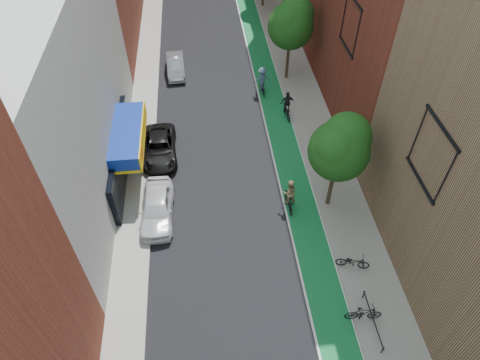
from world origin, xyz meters
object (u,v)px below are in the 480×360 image
object	(u,v)px
parked_car_white	(157,207)
parked_car_black	(160,148)
parked_car_silver	(176,66)
cyclist_lane_near	(289,197)
cyclist_lane_far	(262,82)
cyclist_lane_mid	(287,108)

from	to	relation	value
parked_car_white	parked_car_black	world-z (taller)	parked_car_white
parked_car_silver	cyclist_lane_near	bearing A→B (deg)	-69.69
cyclist_lane_near	cyclist_lane_far	bearing A→B (deg)	-92.80
cyclist_lane_mid	parked_car_black	bearing A→B (deg)	16.14
parked_car_black	parked_car_silver	bearing A→B (deg)	82.16
parked_car_white	cyclist_lane_far	distance (m)	14.41
parked_car_black	cyclist_lane_far	size ratio (longest dim) A/B	2.16
parked_car_white	parked_car_silver	world-z (taller)	parked_car_white
parked_car_black	cyclist_lane_mid	world-z (taller)	cyclist_lane_mid
parked_car_silver	cyclist_lane_far	distance (m)	7.76
parked_car_black	parked_car_silver	xyz separation A→B (m)	(1.07, 10.33, -0.00)
parked_car_black	cyclist_lane_far	xyz separation A→B (m)	(7.90, 6.66, 0.36)
cyclist_lane_near	cyclist_lane_mid	size ratio (longest dim) A/B	1.00
parked_car_white	parked_car_black	size ratio (longest dim) A/B	0.95
parked_car_silver	cyclist_lane_mid	distance (m)	10.79
parked_car_white	parked_car_silver	bearing A→B (deg)	87.34
parked_car_white	parked_car_silver	distance (m)	15.75
parked_car_silver	cyclist_lane_near	xyz separation A→B (m)	(6.73, -15.77, 0.21)
cyclist_lane_near	cyclist_lane_far	distance (m)	12.10
parked_car_black	cyclist_lane_mid	distance (m)	9.89
parked_car_white	parked_car_black	xyz separation A→B (m)	(0.00, 5.39, -0.11)
parked_car_silver	cyclist_lane_far	size ratio (longest dim) A/B	1.82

